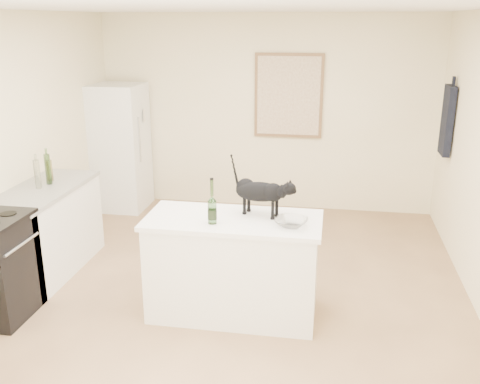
% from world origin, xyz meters
% --- Properties ---
extents(floor, '(5.50, 5.50, 0.00)m').
position_xyz_m(floor, '(0.00, 0.00, 0.00)').
color(floor, '#A78159').
rests_on(floor, ground).
extents(ceiling, '(5.50, 5.50, 0.00)m').
position_xyz_m(ceiling, '(0.00, 0.00, 2.60)').
color(ceiling, white).
rests_on(ceiling, ground).
extents(wall_back, '(4.50, 0.00, 4.50)m').
position_xyz_m(wall_back, '(0.00, 2.75, 1.30)').
color(wall_back, '#FFF0C5').
rests_on(wall_back, ground).
extents(wall_front, '(4.50, 0.00, 4.50)m').
position_xyz_m(wall_front, '(0.00, -2.75, 1.30)').
color(wall_front, '#FFF0C5').
rests_on(wall_front, ground).
extents(island_base, '(1.44, 0.67, 0.86)m').
position_xyz_m(island_base, '(0.10, -0.20, 0.43)').
color(island_base, white).
rests_on(island_base, floor).
extents(island_top, '(1.50, 0.70, 0.04)m').
position_xyz_m(island_top, '(0.10, -0.20, 0.88)').
color(island_top, white).
rests_on(island_top, island_base).
extents(left_cabinets, '(0.60, 1.40, 0.86)m').
position_xyz_m(left_cabinets, '(-1.95, 0.30, 0.43)').
color(left_cabinets, white).
rests_on(left_cabinets, floor).
extents(left_countertop, '(0.62, 1.44, 0.04)m').
position_xyz_m(left_countertop, '(-1.95, 0.30, 0.88)').
color(left_countertop, gray).
rests_on(left_countertop, left_cabinets).
extents(fridge, '(0.68, 0.68, 1.70)m').
position_xyz_m(fridge, '(-1.95, 2.35, 0.85)').
color(fridge, white).
rests_on(fridge, floor).
extents(artwork_frame, '(0.90, 0.03, 1.10)m').
position_xyz_m(artwork_frame, '(0.30, 2.72, 1.55)').
color(artwork_frame, brown).
rests_on(artwork_frame, wall_back).
extents(artwork_canvas, '(0.82, 0.00, 1.02)m').
position_xyz_m(artwork_canvas, '(0.30, 2.70, 1.55)').
color(artwork_canvas, beige).
rests_on(artwork_canvas, wall_back).
extents(hanging_garment, '(0.08, 0.34, 0.80)m').
position_xyz_m(hanging_garment, '(2.19, 2.05, 1.40)').
color(hanging_garment, black).
rests_on(hanging_garment, wall_right).
extents(black_cat, '(0.56, 0.33, 0.38)m').
position_xyz_m(black_cat, '(0.31, -0.09, 1.09)').
color(black_cat, black).
rests_on(black_cat, island_top).
extents(wine_bottle, '(0.08, 0.08, 0.34)m').
position_xyz_m(wine_bottle, '(-0.05, -0.35, 1.07)').
color(wine_bottle, '#2A5D25').
rests_on(wine_bottle, island_top).
extents(glass_bowl, '(0.31, 0.31, 0.06)m').
position_xyz_m(glass_bowl, '(0.60, -0.30, 0.93)').
color(glass_bowl, white).
rests_on(glass_bowl, island_top).
extents(fridge_paper, '(0.03, 0.14, 0.18)m').
position_xyz_m(fridge_paper, '(-1.60, 2.43, 1.29)').
color(fridge_paper, silver).
rests_on(fridge_paper, fridge).
extents(counter_bottle_cluster, '(0.10, 0.31, 0.31)m').
position_xyz_m(counter_bottle_cluster, '(-1.96, 0.43, 1.04)').
color(counter_bottle_cluster, '#1A4918').
rests_on(counter_bottle_cluster, left_countertop).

